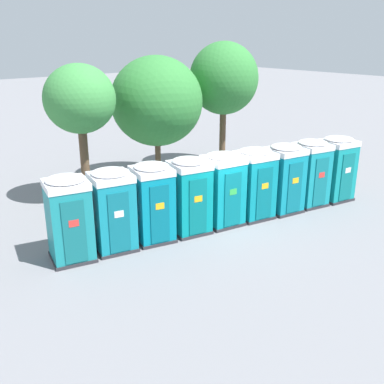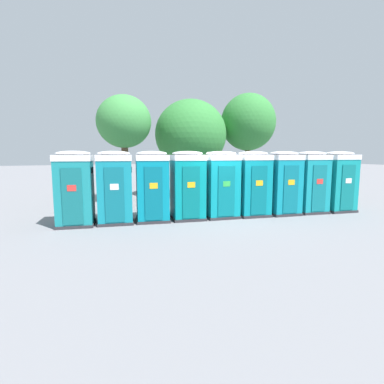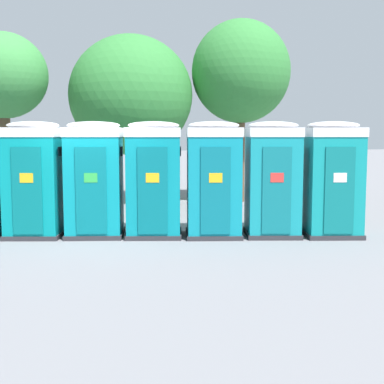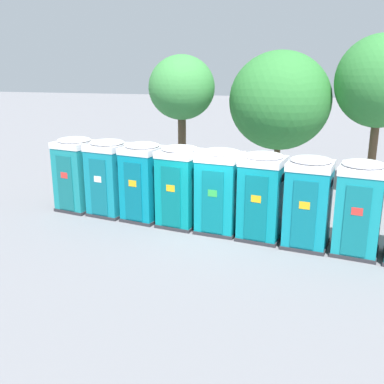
% 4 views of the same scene
% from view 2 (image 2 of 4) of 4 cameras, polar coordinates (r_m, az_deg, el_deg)
% --- Properties ---
extents(ground_plane, '(120.00, 120.00, 0.00)m').
position_cam_2_polar(ground_plane, '(11.83, 5.23, -4.63)').
color(ground_plane, slate).
extents(portapotty_0, '(1.43, 1.42, 2.54)m').
position_cam_2_polar(portapotty_0, '(10.89, -21.42, 0.69)').
color(portapotty_0, '#2D2D33').
rests_on(portapotty_0, ground).
extents(portapotty_1, '(1.41, 1.41, 2.54)m').
position_cam_2_polar(portapotty_1, '(10.84, -14.49, 0.94)').
color(portapotty_1, '#2D2D33').
rests_on(portapotty_1, ground).
extents(portapotty_2, '(1.39, 1.41, 2.54)m').
position_cam_2_polar(portapotty_2, '(10.92, -7.59, 1.15)').
color(portapotty_2, '#2D2D33').
rests_on(portapotty_2, ground).
extents(portapotty_3, '(1.39, 1.39, 2.54)m').
position_cam_2_polar(portapotty_3, '(11.14, -0.85, 1.34)').
color(portapotty_3, '#2D2D33').
rests_on(portapotty_3, ground).
extents(portapotty_4, '(1.39, 1.36, 2.54)m').
position_cam_2_polar(portapotty_4, '(11.53, 5.49, 1.51)').
color(portapotty_4, '#2D2D33').
rests_on(portapotty_4, ground).
extents(portapotty_5, '(1.39, 1.38, 2.54)m').
position_cam_2_polar(portapotty_5, '(12.02, 11.43, 1.63)').
color(portapotty_5, '#2D2D33').
rests_on(portapotty_5, ground).
extents(portapotty_6, '(1.37, 1.36, 2.54)m').
position_cam_2_polar(portapotty_6, '(12.61, 16.90, 1.72)').
color(portapotty_6, '#2D2D33').
rests_on(portapotty_6, ground).
extents(portapotty_7, '(1.36, 1.39, 2.54)m').
position_cam_2_polar(portapotty_7, '(13.37, 21.63, 1.82)').
color(portapotty_7, '#2D2D33').
rests_on(portapotty_7, ground).
extents(portapotty_8, '(1.38, 1.37, 2.54)m').
position_cam_2_polar(portapotty_8, '(14.15, 26.04, 1.87)').
color(portapotty_8, '#2D2D33').
rests_on(portapotty_8, ground).
extents(street_tree_0, '(3.23, 3.23, 5.98)m').
position_cam_2_polar(street_tree_0, '(18.63, 10.64, 12.87)').
color(street_tree_0, brown).
rests_on(street_tree_0, ground).
extents(street_tree_1, '(4.00, 4.00, 5.45)m').
position_cam_2_polar(street_tree_1, '(17.15, -0.25, 10.88)').
color(street_tree_1, brown).
rests_on(street_tree_1, ground).
extents(street_tree_2, '(2.66, 2.66, 5.28)m').
position_cam_2_polar(street_tree_2, '(15.41, -12.83, 12.78)').
color(street_tree_2, brown).
rests_on(street_tree_2, ground).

